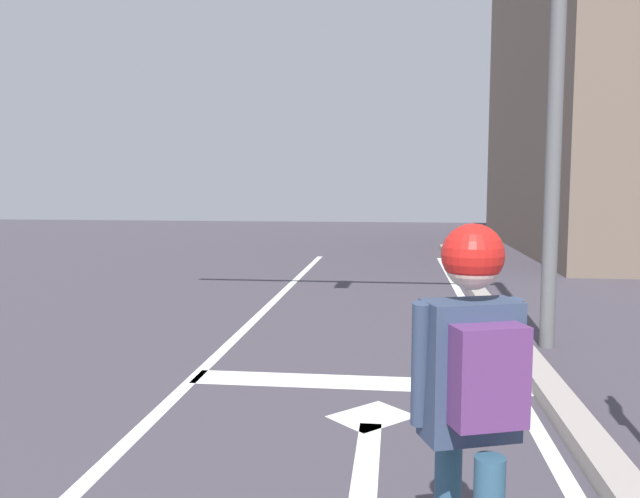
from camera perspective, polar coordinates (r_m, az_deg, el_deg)
lane_line_center at (r=5.96m, az=-11.58°, el=-11.58°), size 0.12×20.00×0.01m
lane_line_curbside at (r=5.77m, az=17.10°, el=-12.31°), size 0.12×20.00×0.01m
stop_bar at (r=5.90m, az=3.40°, el=-11.66°), size 3.00×0.40×0.01m
lane_arrow_stem at (r=4.32m, az=4.12°, el=-18.43°), size 0.16×1.40×0.01m
lane_arrow_head at (r=5.10m, az=4.57°, el=-14.51°), size 0.71×0.71×0.01m
curb_strip at (r=5.80m, az=19.60°, el=-11.61°), size 0.24×24.00×0.14m
skater at (r=2.49m, az=13.28°, el=-11.34°), size 0.42×0.59×1.55m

